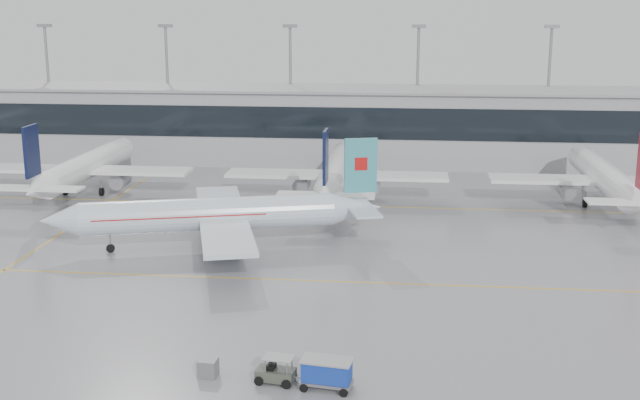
# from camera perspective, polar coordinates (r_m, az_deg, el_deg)

# --- Properties ---
(ground) EXTENTS (320.00, 320.00, 0.00)m
(ground) POSITION_cam_1_polar(r_m,az_deg,el_deg) (76.09, -0.94, -5.74)
(ground) COLOR gray
(ground) RESTS_ON ground
(taxi_line_main) EXTENTS (120.00, 0.25, 0.01)m
(taxi_line_main) POSITION_cam_1_polar(r_m,az_deg,el_deg) (76.09, -0.94, -5.74)
(taxi_line_main) COLOR gold
(taxi_line_main) RESTS_ON ground
(taxi_line_north) EXTENTS (120.00, 0.25, 0.01)m
(taxi_line_north) POSITION_cam_1_polar(r_m,az_deg,el_deg) (104.76, 1.02, -0.41)
(taxi_line_north) COLOR gold
(taxi_line_north) RESTS_ON ground
(taxi_line_cross) EXTENTS (0.25, 60.00, 0.01)m
(taxi_line_cross) POSITION_cam_1_polar(r_m,az_deg,el_deg) (97.86, -17.57, -2.03)
(taxi_line_cross) COLOR gold
(taxi_line_cross) RESTS_ON ground
(terminal) EXTENTS (180.00, 15.00, 12.00)m
(terminal) POSITION_cam_1_polar(r_m,az_deg,el_deg) (135.00, 2.20, 5.28)
(terminal) COLOR #96969A
(terminal) RESTS_ON ground
(terminal_glass) EXTENTS (180.00, 0.20, 5.00)m
(terminal_glass) POSITION_cam_1_polar(r_m,az_deg,el_deg) (127.34, 1.98, 5.48)
(terminal_glass) COLOR black
(terminal_glass) RESTS_ON ground
(terminal_roof) EXTENTS (182.00, 16.00, 0.40)m
(terminal_roof) POSITION_cam_1_polar(r_m,az_deg,el_deg) (134.28, 2.23, 7.90)
(terminal_roof) COLOR gray
(terminal_roof) RESTS_ON ground
(light_masts) EXTENTS (156.40, 1.00, 22.60)m
(light_masts) POSITION_cam_1_polar(r_m,az_deg,el_deg) (140.14, 2.40, 8.59)
(light_masts) COLOR gray
(light_masts) RESTS_ON ground
(air_canada_jet) EXTENTS (35.91, 29.22, 11.45)m
(air_canada_jet) POSITION_cam_1_polar(r_m,az_deg,el_deg) (86.27, -7.08, -1.02)
(air_canada_jet) COLOR silver
(air_canada_jet) RESTS_ON ground
(parked_jet_b) EXTENTS (29.64, 36.96, 11.72)m
(parked_jet_b) POSITION_cam_1_polar(r_m,az_deg,el_deg) (115.75, -16.36, 2.25)
(parked_jet_b) COLOR white
(parked_jet_b) RESTS_ON ground
(parked_jet_c) EXTENTS (29.64, 36.96, 11.72)m
(parked_jet_c) POSITION_cam_1_polar(r_m,az_deg,el_deg) (107.54, 1.20, 1.98)
(parked_jet_c) COLOR white
(parked_jet_c) RESTS_ON ground
(parked_jet_d) EXTENTS (29.64, 36.96, 11.72)m
(parked_jet_d) POSITION_cam_1_polar(r_m,az_deg,el_deg) (110.38, 19.62, 1.49)
(parked_jet_d) COLOR white
(parked_jet_d) RESTS_ON ground
(baggage_tug) EXTENTS (4.01, 2.02, 1.91)m
(baggage_tug) POSITION_cam_1_polar(r_m,az_deg,el_deg) (56.12, -3.16, -12.21)
(baggage_tug) COLOR #3C4238
(baggage_tug) RESTS_ON ground
(baggage_cart) EXTENTS (3.67, 2.41, 2.12)m
(baggage_cart) POSITION_cam_1_polar(r_m,az_deg,el_deg) (54.98, 0.48, -12.11)
(baggage_cart) COLOR gray
(baggage_cart) RESTS_ON ground
(gse_unit) EXTENTS (1.36, 1.28, 1.27)m
(gse_unit) POSITION_cam_1_polar(r_m,az_deg,el_deg) (57.44, -7.96, -11.75)
(gse_unit) COLOR slate
(gse_unit) RESTS_ON ground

